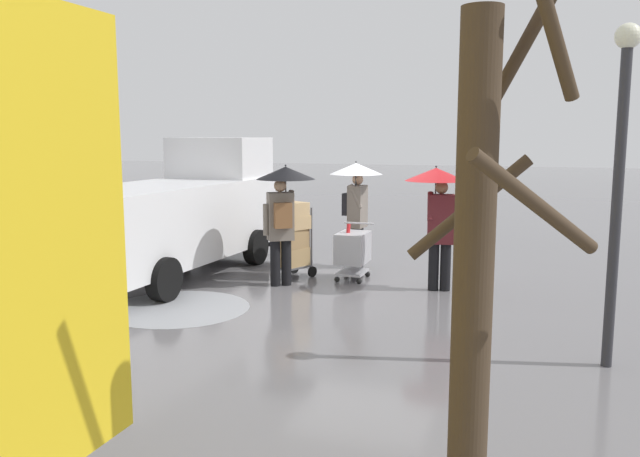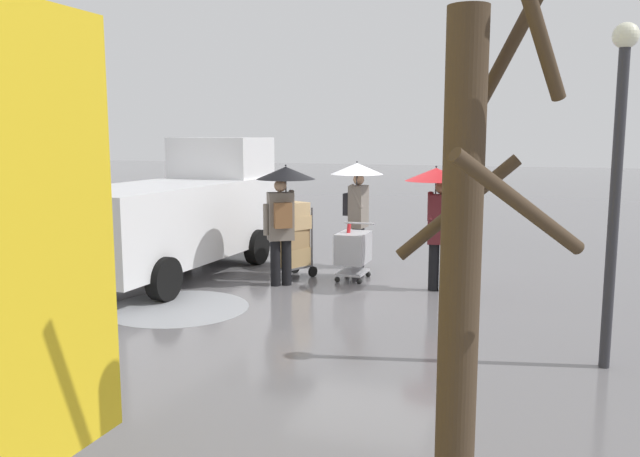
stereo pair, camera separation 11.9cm
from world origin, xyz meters
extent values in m
plane|color=slate|center=(0.00, 0.00, 0.00)|extent=(90.00, 90.00, 0.00)
cylinder|color=#999BA0|center=(2.33, 2.63, 0.00)|extent=(2.21, 2.21, 0.01)
cube|color=white|center=(3.65, 0.65, 1.06)|extent=(2.22, 5.29, 1.40)
cube|color=white|center=(3.56, -1.24, 2.18)|extent=(1.91, 1.49, 0.84)
cube|color=black|center=(3.52, -1.96, 1.38)|extent=(1.66, 0.14, 0.63)
cube|color=#232326|center=(3.52, -2.00, 0.32)|extent=(1.97, 0.26, 0.24)
cylinder|color=black|center=(4.55, -1.01, 0.36)|extent=(0.28, 0.73, 0.72)
cylinder|color=black|center=(2.59, -0.91, 0.36)|extent=(0.28, 0.73, 0.72)
cylinder|color=black|center=(4.71, 2.21, 0.36)|extent=(0.28, 0.73, 0.72)
cylinder|color=black|center=(2.76, 2.31, 0.36)|extent=(0.28, 0.73, 0.72)
cube|color=#B2B2B7|center=(0.30, -0.16, 0.60)|extent=(0.52, 0.76, 0.56)
cube|color=#B2B2B7|center=(0.30, -0.16, 0.14)|extent=(0.47, 0.69, 0.04)
cylinder|color=#B2B2B7|center=(0.30, -0.58, 1.00)|extent=(0.58, 0.04, 0.04)
sphere|color=black|center=(0.10, 0.15, 0.05)|extent=(0.10, 0.10, 0.10)
sphere|color=black|center=(0.51, 0.15, 0.05)|extent=(0.10, 0.10, 0.10)
sphere|color=black|center=(0.09, -0.46, 0.05)|extent=(0.10, 0.10, 0.10)
sphere|color=black|center=(0.51, -0.46, 0.05)|extent=(0.10, 0.10, 0.10)
cylinder|color=red|center=(0.38, -0.06, 0.70)|extent=(0.07, 0.28, 0.69)
cube|color=#515156|center=(1.43, 0.04, 0.22)|extent=(0.68, 0.74, 0.03)
cylinder|color=#515156|center=(1.10, -0.14, 0.77)|extent=(0.04, 0.04, 1.10)
cylinder|color=#515156|center=(1.50, -0.32, 0.77)|extent=(0.04, 0.04, 1.10)
cylinder|color=black|center=(1.08, -0.13, 0.10)|extent=(0.13, 0.20, 0.20)
cylinder|color=black|center=(1.52, -0.33, 0.10)|extent=(0.13, 0.20, 0.20)
cube|color=tan|center=(1.43, 0.04, 0.40)|extent=(0.61, 0.69, 0.34)
cube|color=#A37F51|center=(1.43, 0.04, 0.74)|extent=(0.58, 0.66, 0.35)
cube|color=tan|center=(1.43, 0.04, 1.05)|extent=(0.66, 0.72, 0.25)
cube|color=tan|center=(1.43, 0.04, 1.29)|extent=(0.61, 0.65, 0.25)
cylinder|color=black|center=(-1.44, 0.15, 0.41)|extent=(0.18, 0.18, 0.82)
cylinder|color=black|center=(-1.24, 0.19, 0.41)|extent=(0.18, 0.18, 0.82)
cube|color=#5B1E23|center=(-1.34, 0.17, 1.24)|extent=(0.48, 0.35, 0.84)
sphere|color=#8C6647|center=(-1.34, 0.17, 1.78)|extent=(0.22, 0.22, 0.22)
cylinder|color=#5B1E23|center=(-1.59, 0.12, 1.19)|extent=(0.10, 0.10, 0.55)
cylinder|color=#5B1E23|center=(-1.16, 0.22, 1.46)|extent=(0.15, 0.31, 0.50)
cylinder|color=#333338|center=(-1.24, 0.19, 1.62)|extent=(0.02, 0.02, 0.86)
cone|color=red|center=(-1.24, 0.19, 2.00)|extent=(1.04, 1.04, 0.22)
sphere|color=#333338|center=(-1.24, 0.19, 2.13)|extent=(0.04, 0.04, 0.04)
cube|color=black|center=(-1.30, -0.03, 1.28)|extent=(0.32, 0.21, 0.44)
cylinder|color=black|center=(0.50, -1.34, 0.41)|extent=(0.18, 0.18, 0.82)
cylinder|color=black|center=(0.52, -1.14, 0.41)|extent=(0.18, 0.18, 0.82)
cube|color=slate|center=(0.51, -1.24, 1.24)|extent=(0.32, 0.46, 0.84)
sphere|color=tan|center=(0.51, -1.24, 1.78)|extent=(0.22, 0.22, 0.22)
cylinder|color=slate|center=(0.49, -1.50, 1.19)|extent=(0.10, 0.10, 0.55)
cylinder|color=slate|center=(0.51, -1.06, 1.46)|extent=(0.31, 0.13, 0.50)
cylinder|color=#333338|center=(0.52, -1.14, 1.62)|extent=(0.02, 0.02, 0.86)
cone|color=white|center=(0.52, -1.14, 2.00)|extent=(1.04, 1.04, 0.22)
sphere|color=#333338|center=(0.52, -1.14, 2.13)|extent=(0.04, 0.04, 0.04)
cube|color=black|center=(0.71, -1.26, 1.28)|extent=(0.19, 0.31, 0.44)
cylinder|color=black|center=(1.47, 0.75, 0.41)|extent=(0.18, 0.18, 0.82)
cylinder|color=black|center=(1.31, 0.64, 0.41)|extent=(0.18, 0.18, 0.82)
cube|color=slate|center=(1.39, 0.69, 1.24)|extent=(0.52, 0.48, 0.84)
sphere|color=tan|center=(1.39, 0.69, 1.78)|extent=(0.22, 0.22, 0.22)
cylinder|color=slate|center=(1.60, 0.84, 1.19)|extent=(0.10, 0.10, 0.55)
cylinder|color=slate|center=(1.25, 0.58, 1.46)|extent=(0.25, 0.31, 0.50)
cylinder|color=#333338|center=(1.31, 0.64, 1.62)|extent=(0.02, 0.02, 0.86)
cone|color=black|center=(1.31, 0.64, 2.00)|extent=(1.04, 1.04, 0.22)
sphere|color=#333338|center=(1.31, 0.64, 2.13)|extent=(0.04, 0.04, 0.04)
cube|color=brown|center=(1.27, 0.86, 1.28)|extent=(0.34, 0.30, 0.44)
cylinder|color=#423323|center=(-2.52, 7.31, 1.69)|extent=(0.24, 0.24, 3.38)
cylinder|color=#423323|center=(-2.85, 7.61, 2.31)|extent=(0.69, 0.75, 0.60)
cylinder|color=#423323|center=(-2.72, 7.05, 3.15)|extent=(0.62, 0.52, 0.99)
cylinder|color=#423323|center=(-2.44, 6.96, 2.20)|extent=(0.77, 0.23, 0.69)
cylinder|color=#2D2D33|center=(-3.72, 3.25, 1.80)|extent=(0.12, 0.12, 3.60)
sphere|color=#EAEACC|center=(-3.72, 3.25, 3.72)|extent=(0.28, 0.28, 0.28)
camera|label=1|loc=(-2.84, 11.13, 2.67)|focal=36.23mm
camera|label=2|loc=(-2.96, 11.09, 2.67)|focal=36.23mm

